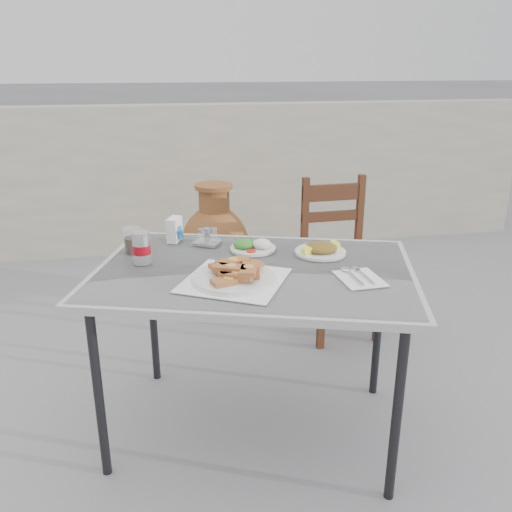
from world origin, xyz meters
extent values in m
plane|color=slate|center=(0.00, 0.00, 0.00)|extent=(80.00, 80.00, 0.00)
cylinder|color=black|center=(-0.50, -0.22, 0.36)|extent=(0.04, 0.04, 0.72)
cylinder|color=black|center=(0.54, -0.55, 0.36)|extent=(0.04, 0.04, 0.72)
cylinder|color=black|center=(-0.29, 0.43, 0.36)|extent=(0.04, 0.04, 0.72)
cylinder|color=black|center=(0.74, 0.10, 0.36)|extent=(0.04, 0.04, 0.72)
cube|color=silver|center=(0.12, -0.06, 0.74)|extent=(1.45, 1.18, 0.03)
cube|color=white|center=(0.12, -0.06, 0.76)|extent=(1.40, 1.13, 0.01)
cube|color=white|center=(0.02, -0.18, 0.76)|extent=(0.48, 0.48, 0.00)
cylinder|color=silver|center=(0.02, -0.18, 0.77)|extent=(0.31, 0.31, 0.02)
cylinder|color=silver|center=(0.02, -0.18, 0.77)|extent=(0.32, 0.32, 0.01)
cylinder|color=silver|center=(0.16, 0.15, 0.77)|extent=(0.20, 0.20, 0.01)
ellipsoid|color=silver|center=(0.19, 0.14, 0.79)|extent=(0.08, 0.08, 0.04)
ellipsoid|color=#2A7521|center=(0.12, 0.16, 0.79)|extent=(0.10, 0.09, 0.04)
cylinder|color=red|center=(0.14, 0.10, 0.77)|extent=(0.04, 0.04, 0.01)
cylinder|color=silver|center=(0.43, 0.05, 0.77)|extent=(0.22, 0.22, 0.01)
ellipsoid|color=#2E6018|center=(0.43, 0.05, 0.79)|extent=(0.14, 0.13, 0.04)
cylinder|color=#FFF245|center=(0.36, 0.02, 0.79)|extent=(0.05, 0.04, 0.04)
cylinder|color=#FFF245|center=(0.50, 0.07, 0.79)|extent=(0.05, 0.04, 0.04)
cylinder|color=silver|center=(-0.31, 0.08, 0.83)|extent=(0.07, 0.07, 0.13)
cylinder|color=#AB0C18|center=(-0.31, 0.08, 0.82)|extent=(0.07, 0.07, 0.04)
cylinder|color=silver|center=(-0.31, 0.08, 0.89)|extent=(0.07, 0.07, 0.00)
cylinder|color=white|center=(-0.35, 0.22, 0.82)|extent=(0.08, 0.08, 0.11)
cylinder|color=black|center=(-0.35, 0.22, 0.79)|extent=(0.07, 0.07, 0.07)
cube|color=white|center=(-0.17, 0.34, 0.82)|extent=(0.08, 0.10, 0.11)
cube|color=blue|center=(-0.15, 0.33, 0.81)|extent=(0.03, 0.05, 0.06)
cube|color=silver|center=(-0.03, 0.26, 0.77)|extent=(0.14, 0.13, 0.01)
cylinder|color=white|center=(-0.06, 0.24, 0.81)|extent=(0.03, 0.03, 0.07)
cylinder|color=white|center=(0.00, 0.24, 0.81)|extent=(0.03, 0.03, 0.07)
cylinder|color=silver|center=(-0.03, 0.29, 0.80)|extent=(0.03, 0.03, 0.05)
cube|color=white|center=(0.49, -0.25, 0.76)|extent=(0.16, 0.20, 0.00)
cube|color=silver|center=(0.47, -0.25, 0.77)|extent=(0.02, 0.15, 0.00)
ellipsoid|color=silver|center=(0.46, -0.17, 0.77)|extent=(0.04, 0.05, 0.01)
cube|color=silver|center=(0.51, -0.25, 0.77)|extent=(0.02, 0.15, 0.00)
cube|color=silver|center=(0.50, -0.16, 0.77)|extent=(0.03, 0.04, 0.00)
cube|color=#3D1B10|center=(0.62, 0.57, 0.21)|extent=(0.04, 0.04, 0.43)
cube|color=#3D1B10|center=(0.96, 0.58, 0.21)|extent=(0.04, 0.04, 0.43)
cube|color=#3D1B10|center=(0.60, 0.91, 0.21)|extent=(0.04, 0.04, 0.43)
cube|color=#3D1B10|center=(0.95, 0.92, 0.21)|extent=(0.04, 0.04, 0.43)
cube|color=maroon|center=(0.78, 0.75, 0.45)|extent=(0.42, 0.42, 0.05)
cube|color=#3D1B10|center=(0.60, 0.91, 0.67)|extent=(0.04, 0.04, 0.48)
cube|color=#3D1B10|center=(0.95, 0.92, 0.67)|extent=(0.04, 0.04, 0.48)
cube|color=#3D1B10|center=(0.78, 0.92, 0.81)|extent=(0.38, 0.04, 0.10)
cube|color=#3D1B10|center=(0.78, 0.92, 0.67)|extent=(0.38, 0.04, 0.06)
cylinder|color=brown|center=(0.12, 1.30, 0.04)|extent=(0.35, 0.35, 0.09)
ellipsoid|color=brown|center=(0.12, 1.30, 0.38)|extent=(0.45, 0.45, 0.57)
cylinder|color=beige|center=(0.12, 1.30, 0.38)|extent=(0.46, 0.46, 0.06)
cylinder|color=brown|center=(0.12, 1.30, 0.69)|extent=(0.19, 0.19, 0.17)
cylinder|color=brown|center=(0.12, 1.30, 0.79)|extent=(0.24, 0.24, 0.03)
cube|color=#ABA18E|center=(0.00, 2.50, 0.60)|extent=(6.00, 0.25, 1.20)
camera|label=1|loc=(-0.25, -2.02, 1.53)|focal=38.00mm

